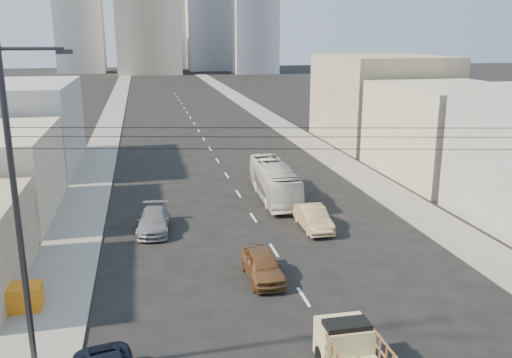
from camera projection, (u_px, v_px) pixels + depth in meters
name	position (u px, v px, depth m)	size (l,w,h in m)	color
sidewalk_left	(112.00, 118.00, 82.38)	(3.50, 180.00, 0.12)	gray
sidewalk_right	(262.00, 113.00, 87.06)	(3.50, 180.00, 0.12)	gray
lane_dashes	(201.00, 135.00, 68.66)	(0.15, 104.00, 0.01)	silver
flatbed_pickup	(355.00, 354.00, 19.49)	(1.95, 4.41, 1.90)	#CCC489
city_bus	(274.00, 181.00, 41.57)	(2.29, 9.77, 2.72)	silver
sedan_brown	(263.00, 265.00, 27.90)	(1.73, 4.29, 1.46)	brown
sedan_tan	(313.00, 218.00, 35.13)	(1.57, 4.50, 1.48)	tan
sedan_grey	(154.00, 221.00, 34.72)	(1.95, 4.79, 1.39)	gray
streetlamp_left	(20.00, 211.00, 18.40)	(2.36, 0.25, 12.00)	#2D2D33
overhead_wires	(367.00, 138.00, 17.65)	(23.01, 5.02, 0.72)	black
crate_stack	(21.00, 297.00, 24.59)	(1.80, 1.20, 1.14)	orange
bldg_right_mid	(451.00, 131.00, 47.87)	(11.00, 14.00, 8.00)	#B5AA92
bldg_right_far	(380.00, 99.00, 62.84)	(12.00, 16.00, 10.00)	gray
bldg_left_far	(8.00, 126.00, 50.51)	(12.00, 16.00, 8.00)	#97979A
midrise_ne	(209.00, 13.00, 191.93)	(16.00, 16.00, 40.00)	#93959B
midrise_nw	(79.00, 20.00, 179.22)	(15.00, 15.00, 34.00)	#93959B
midrise_back	(173.00, 8.00, 203.22)	(18.00, 18.00, 44.00)	#97979A
midrise_east	(254.00, 30.00, 176.95)	(14.00, 14.00, 28.00)	#93959B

